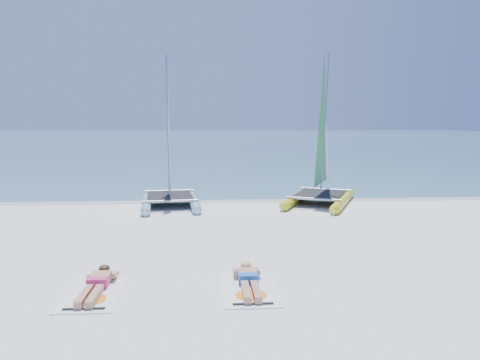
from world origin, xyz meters
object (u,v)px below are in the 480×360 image
Objects in this scene: catamaran_blue at (169,159)px; towel_b at (249,289)px; sunbather_a at (97,283)px; sunbather_b at (249,280)px; towel_a at (95,293)px; catamaran_yellow at (323,153)px.

towel_b is (2.19, -8.80, -1.70)m from catamaran_blue.
sunbather_a is 2.82m from sunbather_b.
towel_a is at bearing -179.49° from towel_b.
sunbather_a is (-0.63, -8.64, -1.59)m from catamaran_blue.
towel_a is 2.82m from towel_b.
towel_a is at bearing -175.60° from sunbather_b.
towel_b is (-3.57, -9.10, -1.84)m from catamaran_yellow.
catamaran_yellow is at bearing 54.43° from sunbather_a.
towel_b is (2.82, 0.03, 0.00)m from towel_a.
catamaran_yellow is (5.76, 0.30, 0.15)m from catamaran_blue.
towel_b is (2.82, -0.17, -0.11)m from sunbather_a.
sunbather_a is (-6.39, -8.94, -1.73)m from catamaran_yellow.
towel_a is (-0.63, -8.83, -1.70)m from catamaran_blue.
catamaran_blue is at bearing 104.26° from sunbather_b.
catamaran_yellow is 3.41× the size of sunbather_a.
towel_b is 1.07× the size of sunbather_b.
sunbather_b is at bearing 4.40° from towel_a.
towel_a is 0.22m from sunbather_a.
sunbather_b is (-3.57, -8.91, -1.73)m from catamaran_yellow.
catamaran_blue reaches higher than sunbather_a.
catamaran_blue is 3.09× the size of towel_a.
catamaran_blue is 3.31× the size of sunbather_b.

